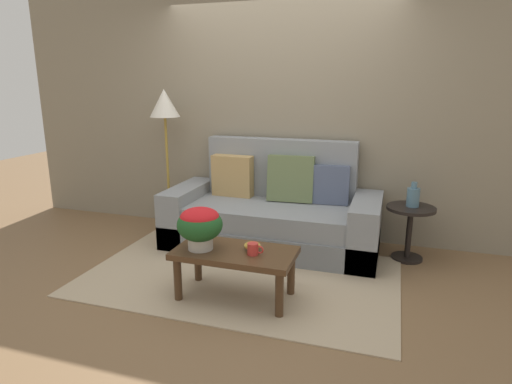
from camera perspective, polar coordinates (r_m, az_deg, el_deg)
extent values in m
plane|color=brown|center=(3.97, -1.85, -10.81)|extent=(14.00, 14.00, 0.00)
cube|color=gray|center=(4.83, 3.22, 10.67)|extent=(6.40, 0.12, 2.76)
cube|color=tan|center=(3.94, -2.02, -10.95)|extent=(2.72, 1.68, 0.01)
cube|color=slate|center=(4.54, 1.98, -5.76)|extent=(2.17, 0.92, 0.25)
cube|color=gray|center=(4.44, 1.92, -3.06)|extent=(1.62, 0.82, 0.21)
cube|color=gray|center=(4.74, 3.28, 1.81)|extent=(1.62, 0.16, 0.86)
cube|color=gray|center=(4.82, -8.92, -2.63)|extent=(0.27, 0.92, 0.59)
cube|color=gray|center=(4.34, 14.16, -4.83)|extent=(0.27, 0.92, 0.59)
cube|color=#607047|center=(4.54, 4.62, 1.79)|extent=(0.49, 0.24, 0.49)
cube|color=tan|center=(4.74, -3.10, 2.14)|extent=(0.45, 0.17, 0.45)
cube|color=#4C5670|center=(4.50, 9.62, 0.95)|extent=(0.41, 0.18, 0.40)
cylinder|color=#442D1B|center=(3.53, -10.24, -11.24)|extent=(0.06, 0.06, 0.36)
cylinder|color=#442D1B|center=(3.25, 3.09, -13.34)|extent=(0.06, 0.06, 0.36)
cylinder|color=#442D1B|center=(3.82, -7.64, -9.04)|extent=(0.06, 0.06, 0.36)
cylinder|color=#442D1B|center=(3.57, 4.63, -10.71)|extent=(0.06, 0.06, 0.36)
cube|color=#4C331E|center=(3.44, -2.79, -8.02)|extent=(0.95, 0.49, 0.05)
cylinder|color=black|center=(4.54, 19.18, -8.15)|extent=(0.30, 0.30, 0.03)
cylinder|color=black|center=(4.45, 19.45, -5.16)|extent=(0.05, 0.05, 0.48)
cylinder|color=black|center=(4.38, 19.72, -2.03)|extent=(0.45, 0.45, 0.03)
cylinder|color=olive|center=(5.23, -11.14, -4.56)|extent=(0.33, 0.33, 0.03)
cylinder|color=olive|center=(5.06, -11.49, 2.44)|extent=(0.03, 0.03, 1.27)
cone|color=beige|center=(4.96, -11.95, 11.38)|extent=(0.33, 0.33, 0.30)
cylinder|color=#B7B2A8|center=(3.46, -7.31, -6.51)|extent=(0.20, 0.20, 0.12)
ellipsoid|color=#1E5123|center=(3.41, -7.39, -4.29)|extent=(0.36, 0.36, 0.26)
ellipsoid|color=red|center=(3.39, -7.42, -3.26)|extent=(0.30, 0.30, 0.14)
cylinder|color=red|center=(3.33, -0.42, -7.48)|extent=(0.09, 0.09, 0.09)
torus|color=red|center=(3.31, 0.49, -7.59)|extent=(0.06, 0.01, 0.06)
cylinder|color=gold|center=(3.43, -0.49, -7.48)|extent=(0.05, 0.05, 0.02)
ellipsoid|color=gold|center=(3.42, -0.50, -7.04)|extent=(0.13, 0.13, 0.06)
cylinder|color=slate|center=(4.37, 19.94, -0.67)|extent=(0.12, 0.12, 0.18)
cylinder|color=slate|center=(4.34, 20.08, 0.85)|extent=(0.05, 0.05, 0.06)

